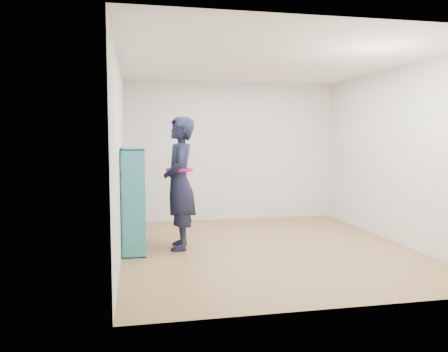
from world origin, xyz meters
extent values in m
plane|color=olive|center=(0.00, 0.00, 0.00)|extent=(4.50, 4.50, 0.00)
plane|color=white|center=(0.00, 0.00, 2.60)|extent=(4.50, 4.50, 0.00)
cube|color=silver|center=(-2.00, 0.00, 1.30)|extent=(0.02, 4.50, 2.60)
cube|color=silver|center=(2.00, 0.00, 1.30)|extent=(0.02, 4.50, 2.60)
cube|color=silver|center=(0.00, 2.25, 1.30)|extent=(4.00, 0.02, 2.60)
cube|color=silver|center=(0.00, -2.25, 1.30)|extent=(4.00, 0.02, 2.60)
cube|color=teal|center=(-1.84, -0.19, 0.71)|extent=(0.31, 0.02, 1.41)
cube|color=teal|center=(-1.84, 0.85, 0.71)|extent=(0.31, 0.02, 1.41)
cube|color=teal|center=(-1.84, 0.33, 0.01)|extent=(0.31, 1.06, 0.02)
cube|color=teal|center=(-1.84, 0.33, 1.40)|extent=(0.31, 1.06, 0.02)
cube|color=teal|center=(-1.98, 0.33, 0.71)|extent=(0.02, 1.06, 1.41)
cube|color=teal|center=(-1.84, 0.16, 0.71)|extent=(0.29, 0.02, 1.37)
cube|color=teal|center=(-1.84, 0.50, 0.71)|extent=(0.29, 0.02, 1.37)
cube|color=teal|center=(-1.84, 0.33, 0.36)|extent=(0.29, 1.02, 0.02)
cube|color=teal|center=(-1.84, 0.33, 0.71)|extent=(0.29, 1.02, 0.02)
cube|color=teal|center=(-1.84, 0.33, 1.05)|extent=(0.29, 1.02, 0.02)
cube|color=beige|center=(-1.82, -0.02, 0.07)|extent=(0.19, 0.12, 0.07)
cube|color=black|center=(-1.81, -0.06, 0.50)|extent=(0.16, 0.14, 0.25)
cube|color=maroon|center=(-1.81, -0.06, 0.81)|extent=(0.16, 0.14, 0.19)
cube|color=silver|center=(-1.82, -0.02, 1.10)|extent=(0.19, 0.12, 0.07)
cube|color=navy|center=(-1.81, 0.28, 0.13)|extent=(0.16, 0.14, 0.20)
cube|color=brown|center=(-1.81, 0.28, 0.48)|extent=(0.16, 0.14, 0.21)
cube|color=#BFB28C|center=(-1.82, 0.32, 0.75)|extent=(0.19, 0.12, 0.07)
cube|color=#26594C|center=(-1.81, 0.28, 1.17)|extent=(0.16, 0.14, 0.21)
cube|color=beige|center=(-1.81, 0.62, 0.14)|extent=(0.16, 0.14, 0.21)
cube|color=black|center=(-1.82, 0.66, 0.41)|extent=(0.19, 0.12, 0.07)
cube|color=maroon|center=(-1.81, 0.62, 0.84)|extent=(0.16, 0.14, 0.24)
cube|color=silver|center=(-1.81, 0.62, 1.18)|extent=(0.16, 0.14, 0.25)
imported|color=black|center=(-1.20, 0.22, 0.93)|extent=(0.50, 0.71, 1.85)
torus|color=#B00D7F|center=(-1.20, 0.22, 1.11)|extent=(0.41, 0.41, 0.04)
cube|color=silver|center=(-1.34, 0.30, 1.05)|extent=(0.01, 0.10, 0.13)
cube|color=black|center=(-1.34, 0.30, 1.05)|extent=(0.01, 0.10, 0.12)
camera|label=1|loc=(-1.79, -5.84, 1.56)|focal=35.00mm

